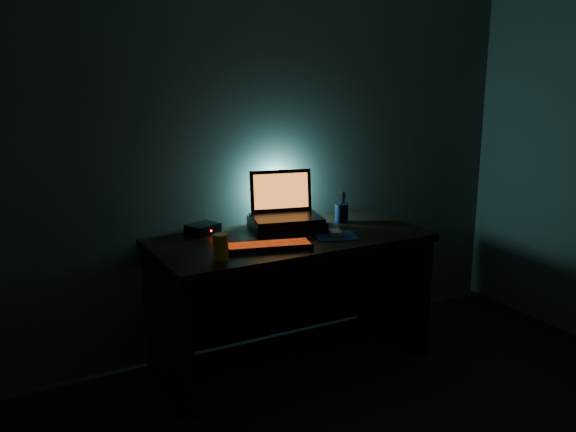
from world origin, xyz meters
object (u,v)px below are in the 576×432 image
at_px(keyboard, 269,246).
at_px(router, 203,229).
at_px(juice_glass, 221,247).
at_px(laptop, 284,207).
at_px(pen_cup, 342,213).
at_px(mouse, 335,233).

relative_size(keyboard, router, 2.30).
bearing_deg(router, juice_glass, -122.54).
bearing_deg(juice_glass, router, 79.30).
bearing_deg(laptop, keyboard, -115.48).
relative_size(laptop, pen_cup, 3.87).
bearing_deg(pen_cup, mouse, -129.12).
bearing_deg(mouse, keyboard, -157.35).
height_order(keyboard, pen_cup, pen_cup).
relative_size(keyboard, mouse, 4.90).
height_order(keyboard, router, router).
xyz_separation_m(keyboard, pen_cup, (0.62, 0.27, 0.04)).
height_order(juice_glass, router, juice_glass).
bearing_deg(juice_glass, pen_cup, 19.87).
bearing_deg(juice_glass, mouse, 6.84).
bearing_deg(pen_cup, keyboard, -156.27).
height_order(pen_cup, router, pen_cup).
bearing_deg(pen_cup, laptop, 171.10).
bearing_deg(keyboard, router, 129.41).
bearing_deg(keyboard, pen_cup, 38.66).
bearing_deg(laptop, juice_glass, -131.64).
xyz_separation_m(laptop, keyboard, (-0.27, -0.33, -0.11)).
relative_size(laptop, keyboard, 0.93).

